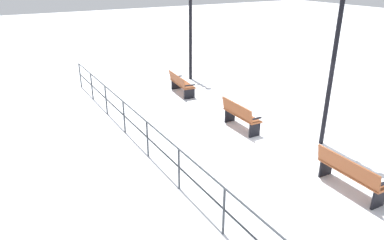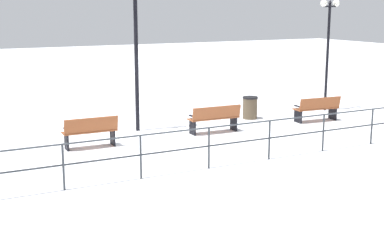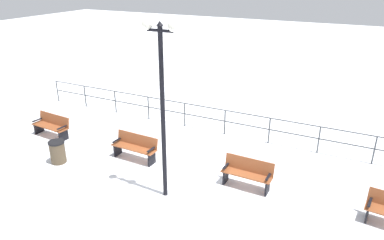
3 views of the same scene
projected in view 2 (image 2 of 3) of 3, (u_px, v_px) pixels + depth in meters
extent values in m
plane|color=white|center=(155.00, 139.00, 16.79)|extent=(80.00, 80.00, 0.00)
cube|color=brown|center=(316.00, 108.00, 19.34)|extent=(0.61, 1.70, 0.04)
cube|color=brown|center=(320.00, 103.00, 19.08)|extent=(0.23, 1.67, 0.41)
cube|color=black|center=(333.00, 113.00, 19.67)|extent=(0.44, 0.08, 0.46)
cube|color=black|center=(298.00, 116.00, 19.11)|extent=(0.44, 0.08, 0.46)
cube|color=black|center=(333.00, 104.00, 19.62)|extent=(0.44, 0.10, 0.04)
cube|color=black|center=(298.00, 106.00, 19.06)|extent=(0.44, 0.10, 0.04)
cube|color=brown|center=(214.00, 118.00, 17.58)|extent=(0.51, 1.71, 0.04)
cube|color=brown|center=(217.00, 113.00, 17.33)|extent=(0.16, 1.70, 0.41)
cube|color=black|center=(234.00, 123.00, 17.94)|extent=(0.41, 0.06, 0.47)
cube|color=black|center=(193.00, 127.00, 17.32)|extent=(0.41, 0.06, 0.47)
cube|color=black|center=(233.00, 112.00, 17.88)|extent=(0.41, 0.08, 0.04)
cube|color=black|center=(192.00, 116.00, 17.26)|extent=(0.41, 0.08, 0.04)
cube|color=brown|center=(90.00, 131.00, 15.70)|extent=(0.47, 1.57, 0.04)
cube|color=brown|center=(91.00, 125.00, 15.46)|extent=(0.15, 1.56, 0.43)
cube|color=black|center=(113.00, 137.00, 16.04)|extent=(0.39, 0.06, 0.48)
cube|color=black|center=(67.00, 142.00, 15.46)|extent=(0.39, 0.06, 0.48)
cube|color=black|center=(112.00, 125.00, 15.98)|extent=(0.39, 0.08, 0.04)
cube|color=black|center=(66.00, 129.00, 15.41)|extent=(0.39, 0.08, 0.04)
cylinder|color=black|center=(327.00, 58.00, 21.04)|extent=(0.10, 0.10, 4.12)
cylinder|color=black|center=(330.00, 6.00, 20.64)|extent=(0.06, 0.60, 0.06)
sphere|color=white|center=(336.00, 3.00, 20.75)|extent=(0.26, 0.26, 0.26)
sphere|color=white|center=(324.00, 3.00, 20.48)|extent=(0.26, 0.26, 0.26)
cone|color=black|center=(330.00, 1.00, 20.61)|extent=(0.14, 0.14, 0.12)
cylinder|color=black|center=(136.00, 55.00, 17.44)|extent=(0.13, 0.13, 4.96)
cylinder|color=#383D42|center=(372.00, 126.00, 16.12)|extent=(0.05, 0.05, 1.05)
cylinder|color=#383D42|center=(323.00, 133.00, 15.30)|extent=(0.05, 0.05, 1.05)
cylinder|color=#383D42|center=(269.00, 140.00, 14.48)|extent=(0.05, 0.05, 1.05)
cylinder|color=#383D42|center=(209.00, 148.00, 13.66)|extent=(0.05, 0.05, 1.05)
cylinder|color=#383D42|center=(141.00, 157.00, 12.85)|extent=(0.05, 0.05, 1.05)
cylinder|color=#383D42|center=(63.00, 167.00, 12.03)|extent=(0.05, 0.05, 1.05)
cylinder|color=#383D42|center=(209.00, 128.00, 13.56)|extent=(0.04, 18.33, 0.04)
cylinder|color=#383D42|center=(209.00, 146.00, 13.65)|extent=(0.04, 18.33, 0.04)
cylinder|color=brown|center=(250.00, 109.00, 19.77)|extent=(0.52, 0.52, 0.75)
cylinder|color=black|center=(250.00, 98.00, 19.69)|extent=(0.55, 0.55, 0.06)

